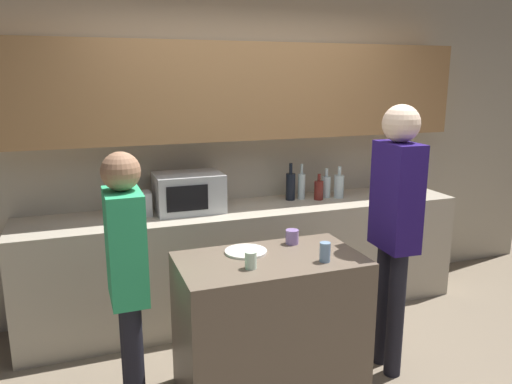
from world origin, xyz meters
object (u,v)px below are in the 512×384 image
Objects in this scene: microwave at (188,192)px; bottle_1 at (302,186)px; bottle_2 at (319,190)px; cup_1 at (292,237)px; person_center at (395,217)px; bottle_0 at (291,186)px; bottle_4 at (339,186)px; plate_on_island at (246,251)px; cup_0 at (325,252)px; person_left at (127,270)px; potted_plant at (403,170)px; toaster at (133,204)px; bottle_3 at (326,186)px; cup_2 at (251,260)px.

bottle_1 is at bearing 3.16° from microwave.
microwave reaches higher than bottle_2.
cup_1 is 0.05× the size of person_center.
bottle_4 is at bearing -9.16° from bottle_0.
bottle_2 reaches higher than plate_on_island.
cup_0 is 1.13m from person_left.
person_left is (-1.59, -1.19, -0.10)m from bottle_1.
bottle_0 is at bearing 177.12° from potted_plant.
person_left is (-0.17, -1.14, -0.07)m from toaster.
potted_plant reaches higher than bottle_1.
bottle_1 is at bearing -0.75° from bottle_0.
cup_2 is at bearing -131.83° from bottle_3.
bottle_3 is at bearing -3.63° from person_center.
cup_0 is 1.18× the size of cup_2.
bottle_0 is (-1.09, 0.05, -0.08)m from potted_plant.
cup_0 is at bearing -138.55° from potted_plant.
cup_0 is at bearing 81.44° from person_left.
microwave is 4.47× the size of cup_0.
person_left reaches higher than bottle_2.
person_center is (1.67, -0.04, 0.15)m from person_left.
bottle_1 is at bearing 61.98° from cup_1.
person_left is at bearing -146.96° from bottle_2.
bottle_2 is 1.61m from cup_2.
person_left is at bearing -149.61° from bottle_4.
bottle_2 is 1.16m from person_center.
toaster is at bearing 55.24° from person_center.
potted_plant is at bearing 1.40° from bottle_2.
bottle_1 is 1.17× the size of plate_on_island.
microwave is 5.26× the size of cup_2.
cup_1 is at bearing -132.78° from bottle_4.
bottle_4 is at bearing 57.91° from cup_0.
toaster is at bearing -177.62° from bottle_0.
person_left reaches higher than bottle_1.
bottle_1 is 3.28× the size of cup_1.
bottle_4 is at bearing 119.74° from person_left.
person_center is (-0.25, -1.16, 0.06)m from bottle_4.
bottle_4 is at bearing -0.55° from microwave.
toaster is 1.35m from cup_2.
bottle_4 is at bearing 39.48° from plate_on_island.
person_center is at bearing -96.93° from bottle_3.
microwave is at bearing 45.86° from person_center.
toaster is 1.15m from person_left.
bottle_1 is 1.99m from person_left.
bottle_3 is 2.59× the size of cup_2.
bottle_1 is 0.23m from bottle_3.
bottle_4 reaches higher than bottle_2.
plate_on_island is (-0.99, -0.97, -0.10)m from bottle_2.
cup_2 is at bearing -125.26° from bottle_1.
toaster is 0.82× the size of bottle_0.
person_center is at bearing -127.65° from potted_plant.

